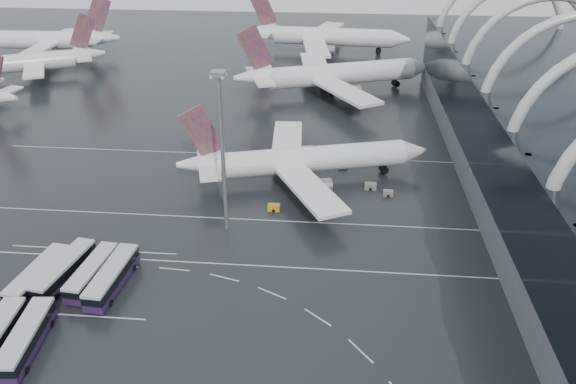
# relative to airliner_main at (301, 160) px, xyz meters

# --- Properties ---
(ground) EXTENTS (420.00, 420.00, 0.00)m
(ground) POSITION_rel_airliner_main_xyz_m (-8.50, -28.68, -4.38)
(ground) COLOR black
(ground) RESTS_ON ground
(lane_marking_near) EXTENTS (120.00, 0.25, 0.01)m
(lane_marking_near) POSITION_rel_airliner_main_xyz_m (-8.50, -30.68, -4.37)
(lane_marking_near) COLOR beige
(lane_marking_near) RESTS_ON ground
(lane_marking_mid) EXTENTS (120.00, 0.25, 0.01)m
(lane_marking_mid) POSITION_rel_airliner_main_xyz_m (-8.50, -16.68, -4.37)
(lane_marking_mid) COLOR beige
(lane_marking_mid) RESTS_ON ground
(lane_marking_far) EXTENTS (120.00, 0.25, 0.01)m
(lane_marking_far) POSITION_rel_airliner_main_xyz_m (-8.50, 11.32, -4.37)
(lane_marking_far) COLOR beige
(lane_marking_far) RESTS_ON ground
(bus_bay_line_south) EXTENTS (28.00, 0.25, 0.01)m
(bus_bay_line_south) POSITION_rel_airliner_main_xyz_m (-32.50, -44.68, -4.37)
(bus_bay_line_south) COLOR beige
(bus_bay_line_south) RESTS_ON ground
(bus_bay_line_north) EXTENTS (28.00, 0.25, 0.01)m
(bus_bay_line_north) POSITION_rel_airliner_main_xyz_m (-32.50, -28.68, -4.37)
(bus_bay_line_north) COLOR beige
(bus_bay_line_north) RESTS_ON ground
(airliner_main) EXTENTS (50.93, 44.05, 17.49)m
(airliner_main) POSITION_rel_airliner_main_xyz_m (0.00, 0.00, 0.00)
(airliner_main) COLOR white
(airliner_main) RESTS_ON ground
(airliner_gate_b) EXTENTS (58.61, 52.11, 20.97)m
(airliner_gate_b) POSITION_rel_airliner_main_xyz_m (4.98, 57.73, 0.87)
(airliner_gate_b) COLOR white
(airliner_gate_b) RESTS_ON ground
(airliner_gate_c) EXTENTS (60.57, 55.72, 21.57)m
(airliner_gate_c) POSITION_rel_airliner_main_xyz_m (0.84, 105.48, 1.01)
(airliner_gate_c) COLOR white
(airliner_gate_c) RESTS_ON ground
(jet_remote_mid) EXTENTS (41.57, 33.97, 19.04)m
(jet_remote_mid) POSITION_rel_airliner_main_xyz_m (-88.43, 65.29, 0.53)
(jet_remote_mid) COLOR white
(jet_remote_mid) RESTS_ON ground
(jet_remote_far) EXTENTS (49.48, 39.82, 21.60)m
(jet_remote_far) POSITION_rel_airliner_main_xyz_m (-94.65, 90.94, 1.20)
(jet_remote_far) COLOR white
(jet_remote_far) RESTS_ON ground
(bus_row_near_a) EXTENTS (4.49, 13.40, 3.24)m
(bus_row_near_a) POSITION_rel_airliner_main_xyz_m (-36.65, -38.59, -2.60)
(bus_row_near_a) COLOR #2B123A
(bus_row_near_a) RESTS_ON ground
(bus_row_near_b) EXTENTS (5.20, 13.84, 3.33)m
(bus_row_near_b) POSITION_rel_airliner_main_xyz_m (-33.50, -37.04, -2.55)
(bus_row_near_b) COLOR #2B123A
(bus_row_near_b) RESTS_ON ground
(bus_row_near_c) EXTENTS (3.93, 12.71, 3.08)m
(bus_row_near_c) POSITION_rel_airliner_main_xyz_m (-29.07, -36.91, -2.69)
(bus_row_near_c) COLOR #2B123A
(bus_row_near_c) RESTS_ON ground
(bus_row_near_d) EXTENTS (3.94, 13.62, 3.31)m
(bus_row_near_d) POSITION_rel_airliner_main_xyz_m (-25.57, -37.89, -2.56)
(bus_row_near_d) COLOR #2B123A
(bus_row_near_d) RESTS_ON ground
(bus_row_far_c) EXTENTS (4.18, 13.36, 3.23)m
(bus_row_far_c) POSITION_rel_airliner_main_xyz_m (-31.79, -51.55, -2.60)
(bus_row_far_c) COLOR #2B123A
(bus_row_far_c) RESTS_ON ground
(floodlight_mast) EXTENTS (2.16, 2.16, 28.20)m
(floodlight_mast) POSITION_rel_airliner_main_xyz_m (-11.67, -20.10, 13.36)
(floodlight_mast) COLOR gray
(floodlight_mast) RESTS_ON ground
(gse_cart_belly_b) EXTENTS (2.31, 1.36, 1.26)m
(gse_cart_belly_b) POSITION_rel_airliner_main_xyz_m (14.00, -2.79, -3.75)
(gse_cart_belly_b) COLOR slate
(gse_cart_belly_b) RESTS_ON ground
(gse_cart_belly_c) EXTENTS (2.23, 1.32, 1.22)m
(gse_cart_belly_c) POSITION_rel_airliner_main_xyz_m (-4.21, -13.00, -3.77)
(gse_cart_belly_c) COLOR gold
(gse_cart_belly_c) RESTS_ON ground
(gse_cart_belly_d) EXTENTS (1.94, 1.15, 1.06)m
(gse_cart_belly_d) POSITION_rel_airliner_main_xyz_m (17.34, -5.23, -3.85)
(gse_cart_belly_d) COLOR slate
(gse_cart_belly_d) RESTS_ON ground
(gse_cart_belly_e) EXTENTS (2.04, 1.20, 1.11)m
(gse_cart_belly_e) POSITION_rel_airliner_main_xyz_m (8.52, 7.32, -3.82)
(gse_cart_belly_e) COLOR gold
(gse_cart_belly_e) RESTS_ON ground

